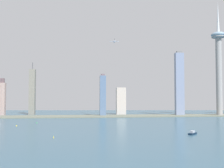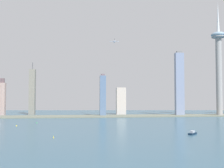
% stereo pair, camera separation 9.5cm
% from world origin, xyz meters
% --- Properties ---
extents(ground_plane, '(6000.00, 6000.00, 0.00)m').
position_xyz_m(ground_plane, '(0.00, 0.00, 0.00)').
color(ground_plane, '#325569').
extents(waterfront_pier, '(804.44, 77.64, 2.09)m').
position_xyz_m(waterfront_pier, '(0.00, 438.01, 1.04)').
color(waterfront_pier, slate).
rests_on(waterfront_pier, ground).
extents(observation_tower, '(35.34, 35.34, 285.43)m').
position_xyz_m(observation_tower, '(255.98, 431.54, 141.06)').
color(observation_tower, gray).
rests_on(observation_tower, ground).
extents(skyscraper_0, '(21.44, 12.40, 161.12)m').
position_xyz_m(skyscraper_0, '(161.58, 452.14, 79.22)').
color(skyscraper_0, gray).
rests_on(skyscraper_0, ground).
extents(skyscraper_2, '(14.48, 17.81, 102.61)m').
position_xyz_m(skyscraper_2, '(-30.47, 458.99, 49.89)').
color(skyscraper_2, slate).
rests_on(skyscraper_2, ground).
extents(skyscraper_3, '(24.59, 15.41, 71.10)m').
position_xyz_m(skyscraper_3, '(22.02, 506.61, 35.55)').
color(skyscraper_3, '#BCB0A5').
rests_on(skyscraper_3, ground).
extents(skyscraper_5, '(16.47, 15.92, 92.90)m').
position_xyz_m(skyscraper_5, '(-278.74, 506.18, 42.94)').
color(skyscraper_5, tan).
rests_on(skyscraper_5, ground).
extents(skyscraper_6, '(14.99, 22.88, 137.35)m').
position_xyz_m(skyscraper_6, '(-209.64, 535.30, 59.55)').
color(skyscraper_6, slate).
rests_on(skyscraper_6, ground).
extents(boat_3, '(14.92, 15.27, 4.59)m').
position_xyz_m(boat_3, '(47.61, 104.59, 1.65)').
color(boat_3, '#0D1E32').
rests_on(boat_3, ground).
extents(channel_buoy_0, '(1.85, 1.85, 1.61)m').
position_xyz_m(channel_buoy_0, '(-187.83, 237.65, 0.81)').
color(channel_buoy_0, yellow).
rests_on(channel_buoy_0, ground).
extents(channel_buoy_1, '(1.60, 1.60, 1.62)m').
position_xyz_m(channel_buoy_1, '(-162.98, 285.35, 0.81)').
color(channel_buoy_1, green).
rests_on(channel_buoy_1, ground).
extents(channel_buoy_2, '(1.06, 1.06, 2.46)m').
position_xyz_m(channel_buoy_2, '(-118.80, 95.32, 1.23)').
color(channel_buoy_2, yellow).
rests_on(channel_buoy_2, ground).
extents(airplane, '(24.81, 23.43, 7.26)m').
position_xyz_m(airplane, '(-2.63, 453.76, 181.68)').
color(airplane, silver).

